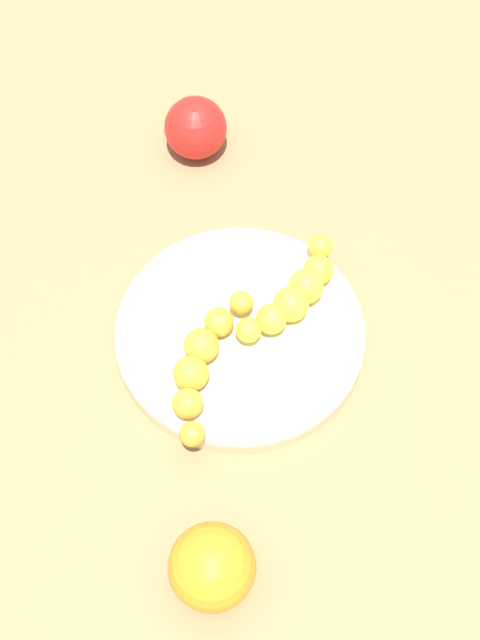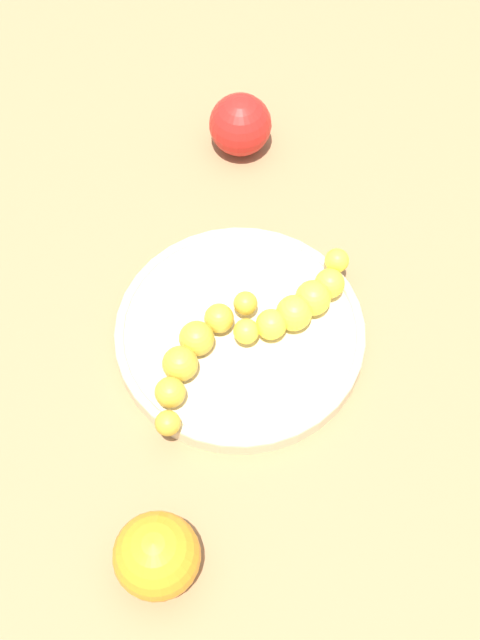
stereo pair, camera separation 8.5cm
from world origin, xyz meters
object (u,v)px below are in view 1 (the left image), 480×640
Objects in this scene: apple_red at (196,128)px; banana_spotted at (202,361)px; banana_yellow at (295,293)px; orange_fruit at (212,567)px; fruit_bowl at (240,333)px.

banana_spotted is at bearing -34.03° from apple_red.
apple_red is at bearing 152.30° from banana_yellow.
banana_yellow is at bearing -122.06° from banana_spotted.
fruit_bowl is at bearing 137.63° from orange_fruit.
orange_fruit is (0.18, -0.16, 0.03)m from fruit_bowl.
orange_fruit is (0.17, -0.11, 0.00)m from banana_spotted.
orange_fruit reaches higher than banana_yellow.
banana_spotted reaches higher than fruit_bowl.
apple_red reaches higher than banana_spotted.
banana_spotted is at bearing 146.87° from orange_fruit.
fruit_bowl is 1.73× the size of banana_yellow.
apple_red is at bearing 146.32° from orange_fruit.
banana_spotted is 0.12m from banana_yellow.
orange_fruit is at bearing -42.37° from fruit_bowl.
banana_yellow is 0.25m from apple_red.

